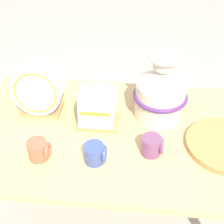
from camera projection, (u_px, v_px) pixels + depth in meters
The scene contains 9 objects.
ground_plane at pixel (112, 209), 1.83m from camera, with size 14.00×14.00×0.00m, color #B2ADA3.
display_table at pixel (112, 141), 1.48m from camera, with size 1.30×0.79×0.63m.
ceramic_vase at pixel (161, 91), 1.43m from camera, with size 0.25×0.25×0.33m.
dish_rack_round_plates at pixel (39, 92), 1.47m from camera, with size 0.23×0.15×0.26m.
dish_rack_square_plates at pixel (97, 112), 1.43m from camera, with size 0.19×0.14×0.18m.
wicker_charger_stack at pixel (224, 145), 1.34m from camera, with size 0.33×0.33×0.03m.
mug_plum_glaze at pixel (152, 146), 1.30m from camera, with size 0.09×0.08×0.08m.
mug_cobalt_glaze at pixel (95, 153), 1.26m from camera, with size 0.09×0.08×0.08m.
mug_terracotta_glaze at pixel (39, 150), 1.28m from camera, with size 0.09×0.08×0.08m.
Camera 1 is at (0.11, -1.05, 1.60)m, focal length 50.00 mm.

